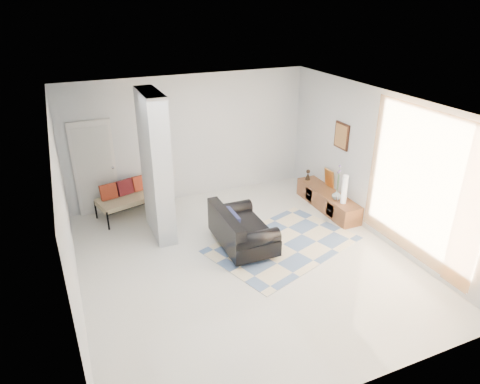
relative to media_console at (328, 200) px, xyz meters
name	(u,v)px	position (x,y,z in m)	size (l,w,h in m)	color
floor	(244,261)	(-2.52, -1.16, -0.20)	(6.00, 6.00, 0.00)	silver
ceiling	(244,105)	(-2.52, -1.16, 2.60)	(6.00, 6.00, 0.00)	white
wall_back	(190,138)	(-2.52, 1.84, 1.20)	(6.00, 6.00, 0.00)	silver
wall_front	(358,297)	(-2.52, -4.16, 1.20)	(6.00, 6.00, 0.00)	silver
wall_left	(66,221)	(-5.27, -1.16, 1.20)	(6.00, 6.00, 0.00)	silver
wall_right	(378,165)	(0.23, -1.16, 1.20)	(6.00, 6.00, 0.00)	silver
partition_column	(156,166)	(-3.62, 0.44, 1.20)	(0.35, 1.20, 2.80)	silver
hallway_door	(95,168)	(-4.62, 1.80, 0.82)	(0.85, 0.06, 2.04)	silver
curtain	(421,187)	(0.15, -2.31, 1.25)	(2.55, 2.55, 0.00)	orange
wall_art	(342,136)	(0.20, 0.00, 1.45)	(0.04, 0.45, 0.55)	#381A0F
media_console	(328,200)	(0.00, 0.00, 0.00)	(0.45, 1.89, 0.80)	brown
loveseat	(240,230)	(-2.39, -0.68, 0.15)	(0.88, 1.50, 0.76)	silver
daybed	(133,195)	(-3.96, 1.47, 0.22)	(1.68, 1.06, 0.77)	black
area_rug	(283,244)	(-1.62, -0.96, -0.20)	(2.67, 1.78, 0.01)	beige
cylinder_lamp	(344,189)	(-0.02, -0.57, 0.50)	(0.11, 0.11, 0.61)	white
bronze_figurine	(308,175)	(-0.05, 0.78, 0.32)	(0.12, 0.12, 0.24)	black
vase	(337,195)	(-0.05, -0.37, 0.30)	(0.20, 0.20, 0.21)	#B8C3BF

